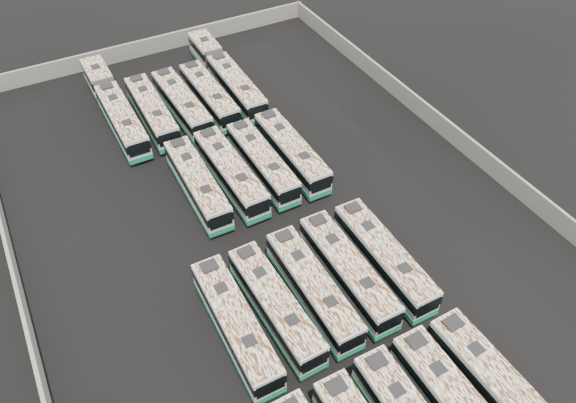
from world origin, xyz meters
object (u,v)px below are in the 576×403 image
object	(u,v)px
bus_midback_center	(231,173)
bus_back_far_right	(226,74)
bus_midback_far_right	(291,152)
bus_back_right	(209,96)
bus_back_far_left	(114,106)
bus_back_left	(152,112)
bus_midfront_left	(275,306)
bus_midfront_far_left	(236,324)
bus_midback_left	(197,184)
bus_front_far_right	(498,389)
bus_midfront_far_right	(384,257)
bus_back_center	(182,104)
bus_midfront_right	(348,271)
bus_midfront_center	(313,289)
bus_midback_right	(262,163)

from	to	relation	value
bus_midback_center	bus_back_far_right	size ratio (longest dim) A/B	0.65
bus_midback_far_right	bus_back_right	world-z (taller)	bus_midback_far_right
bus_back_far_left	bus_back_left	world-z (taller)	bus_back_far_left
bus_midfront_left	bus_back_right	bearing A→B (deg)	75.70
bus_midfront_far_left	bus_midback_center	world-z (taller)	bus_midback_center
bus_midfront_far_left	bus_back_far_left	size ratio (longest dim) A/B	0.64
bus_back_far_left	bus_back_left	distance (m)	4.60
bus_midfront_far_left	bus_midback_left	distance (m)	16.45
bus_back_far_right	bus_front_far_right	bearing A→B (deg)	-88.91
bus_midfront_far_right	bus_back_center	xyz separation A→B (m)	(-6.80, 29.29, 0.01)
bus_midfront_right	bus_back_far_left	distance (m)	34.00
bus_back_far_left	bus_midfront_left	bearing A→B (deg)	-83.99
bus_midfront_center	bus_back_far_left	xyz separation A→B (m)	(-6.78, 32.57, 0.04)
bus_back_left	bus_midback_right	bearing A→B (deg)	-62.24
bus_back_left	bus_back_far_right	world-z (taller)	bus_back_far_right
bus_midback_left	bus_back_left	size ratio (longest dim) A/B	0.99
bus_midback_left	bus_midback_far_right	bearing A→B (deg)	0.46
bus_midfront_center	bus_back_far_right	xyz separation A→B (m)	(6.92, 32.63, 0.04)
bus_midback_right	bus_midback_far_right	size ratio (longest dim) A/B	0.97
bus_midback_center	bus_back_far_right	distance (m)	18.14
bus_midfront_left	bus_midback_left	bearing A→B (deg)	88.85
bus_midfront_right	bus_back_left	bearing A→B (deg)	103.61
bus_midback_center	bus_back_left	xyz separation A→B (m)	(-3.40, 13.57, -0.03)
bus_back_center	bus_front_far_right	bearing A→B (deg)	-82.36
bus_midback_center	bus_back_left	bearing A→B (deg)	103.28
bus_midback_left	bus_back_far_right	world-z (taller)	bus_back_far_right
bus_midback_center	bus_midfront_far_left	bearing A→B (deg)	-113.86
bus_front_far_right	bus_back_far_right	xyz separation A→B (m)	(0.09, 46.17, -0.01)
bus_midback_left	bus_back_far_left	xyz separation A→B (m)	(-3.34, 16.59, 0.03)
bus_midfront_right	bus_back_left	xyz separation A→B (m)	(-6.79, 29.31, 0.01)
bus_back_left	bus_back_far_right	size ratio (longest dim) A/B	0.64
bus_midfront_right	bus_back_left	world-z (taller)	bus_back_left
bus_front_far_right	bus_back_far_left	size ratio (longest dim) A/B	0.65
bus_front_far_right	bus_midfront_left	bearing A→B (deg)	126.00
bus_midback_right	bus_midfront_left	bearing A→B (deg)	-113.25
bus_midback_center	bus_back_far_left	world-z (taller)	bus_midback_center
bus_midfront_far_left	bus_midback_left	world-z (taller)	bus_midfront_far_left
bus_midfront_right	bus_midback_right	world-z (taller)	bus_midfront_right
bus_midback_left	bus_midback_far_right	world-z (taller)	bus_midback_far_right
bus_midfront_left	bus_back_far_left	size ratio (longest dim) A/B	0.63
bus_midfront_left	bus_back_far_right	xyz separation A→B (m)	(10.33, 32.68, 0.05)
bus_midback_left	bus_back_center	xyz separation A→B (m)	(3.48, 13.24, 0.02)
bus_midfront_center	bus_front_far_right	bearing A→B (deg)	-62.61
bus_back_right	bus_midfront_right	bearing A→B (deg)	-90.55
bus_midback_left	bus_back_left	distance (m)	13.46
bus_midfront_right	bus_back_far_right	world-z (taller)	bus_back_far_right
bus_midback_left	bus_back_center	size ratio (longest dim) A/B	0.99
bus_midback_left	bus_midfront_center	bearing A→B (deg)	-76.63
bus_midback_far_right	bus_midfront_left	bearing A→B (deg)	-122.22
bus_midback_center	bus_back_right	world-z (taller)	bus_midback_center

